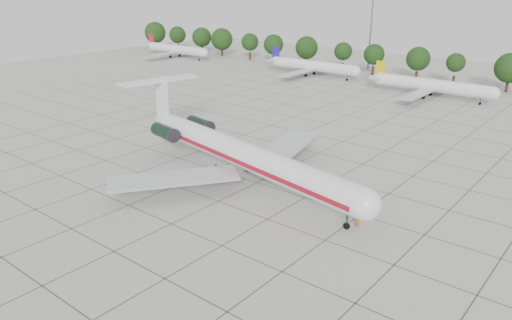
# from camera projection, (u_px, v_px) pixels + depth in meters

# --- Properties ---
(ground) EXTENTS (260.00, 260.00, 0.00)m
(ground) POSITION_uv_depth(u_px,v_px,m) (257.00, 183.00, 69.79)
(ground) COLOR #ACACA5
(ground) RESTS_ON ground
(apron_joints) EXTENTS (170.00, 170.00, 0.02)m
(apron_joints) POSITION_uv_depth(u_px,v_px,m) (315.00, 155.00, 80.73)
(apron_joints) COLOR #383838
(apron_joints) RESTS_ON ground
(main_airliner) EXTENTS (47.32, 36.89, 11.20)m
(main_airliner) POSITION_uv_depth(u_px,v_px,m) (235.00, 151.00, 70.33)
(main_airliner) COLOR silver
(main_airliner) RESTS_ON ground
(ground_crew) EXTENTS (0.69, 0.69, 1.62)m
(ground_crew) POSITION_uv_depth(u_px,v_px,m) (357.00, 221.00, 57.01)
(ground_crew) COLOR orange
(ground_crew) RESTS_ON ground
(bg_airliner_a) EXTENTS (28.24, 27.20, 7.40)m
(bg_airliner_a) POSITION_uv_depth(u_px,v_px,m) (176.00, 49.00, 177.15)
(bg_airliner_a) COLOR silver
(bg_airliner_a) RESTS_ON ground
(bg_airliner_b) EXTENTS (28.24, 27.20, 7.40)m
(bg_airliner_b) POSITION_uv_depth(u_px,v_px,m) (313.00, 66.00, 143.97)
(bg_airliner_b) COLOR silver
(bg_airliner_b) RESTS_ON ground
(bg_airliner_c) EXTENTS (28.24, 27.20, 7.40)m
(bg_airliner_c) POSITION_uv_depth(u_px,v_px,m) (431.00, 86.00, 117.96)
(bg_airliner_c) COLOR silver
(bg_airliner_c) RESTS_ON ground
(tree_line) EXTENTS (249.86, 8.44, 10.22)m
(tree_line) POSITION_uv_depth(u_px,v_px,m) (418.00, 59.00, 136.66)
(tree_line) COLOR #332114
(tree_line) RESTS_ON ground
(floodlight_mast) EXTENTS (1.60, 1.60, 25.45)m
(floodlight_mast) POSITION_uv_depth(u_px,v_px,m) (371.00, 22.00, 149.72)
(floodlight_mast) COLOR slate
(floodlight_mast) RESTS_ON ground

